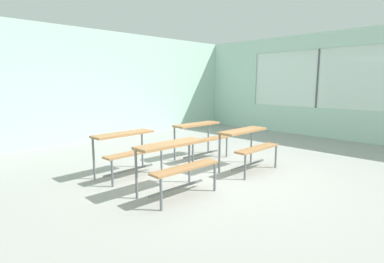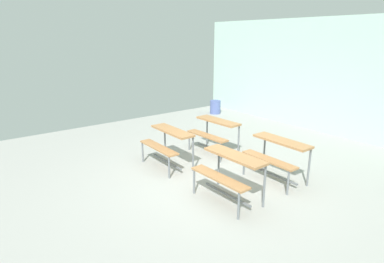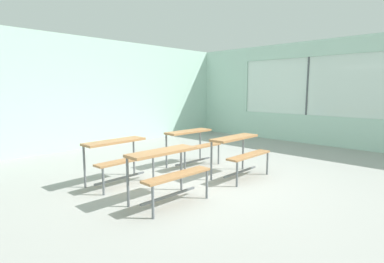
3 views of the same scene
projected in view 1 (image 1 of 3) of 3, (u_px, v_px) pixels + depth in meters
ground at (217, 177)px, 5.21m from camera, size 10.00×9.00×0.05m
wall_back at (93, 86)px, 8.15m from camera, size 10.00×0.12×3.00m
wall_right at (340, 88)px, 8.31m from camera, size 0.12×9.00×3.00m
desk_bench_r0c0 at (176, 156)px, 4.24m from camera, size 1.10×0.60×0.74m
desk_bench_r0c1 at (248, 140)px, 5.44m from camera, size 1.11×0.61×0.74m
desk_bench_r1c0 at (127, 144)px, 5.11m from camera, size 1.13×0.64×0.74m
desk_bench_r1c1 at (200, 132)px, 6.27m from camera, size 1.11×0.61×0.74m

